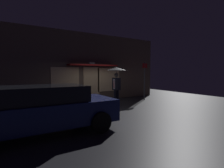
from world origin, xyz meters
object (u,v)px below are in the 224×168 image
person_with_umbrella (116,75)px  sidewalk_bollard_2 (57,102)px  street_sign_post (145,79)px  sidewalk_bollard (116,96)px  parked_car (44,109)px

person_with_umbrella → sidewalk_bollard_2: size_ratio=4.58×
street_sign_post → sidewalk_bollard_2: size_ratio=5.48×
sidewalk_bollard → street_sign_post: bearing=-14.2°
person_with_umbrella → sidewalk_bollard: person_with_umbrella is taller
sidewalk_bollard_2 → parked_car: bearing=-107.7°
sidewalk_bollard_2 → person_with_umbrella: bearing=-26.3°
person_with_umbrella → parked_car: 5.03m
street_sign_post → parked_car: bearing=-155.3°
street_sign_post → sidewalk_bollard: (-1.99, 0.50, -1.10)m
street_sign_post → sidewalk_bollard_2: 5.78m
person_with_umbrella → sidewalk_bollard_2: 3.60m
parked_car → street_sign_post: 7.60m
person_with_umbrella → street_sign_post: bearing=-88.3°
sidewalk_bollard_2 → sidewalk_bollard: bearing=-5.4°
sidewalk_bollard → person_with_umbrella: bearing=-120.3°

